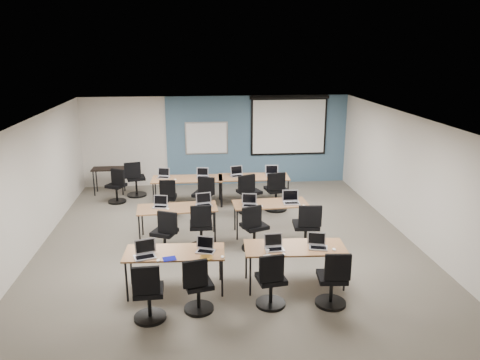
{
  "coord_description": "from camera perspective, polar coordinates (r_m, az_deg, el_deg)",
  "views": [
    {
      "loc": [
        -0.69,
        -9.45,
        4.11
      ],
      "look_at": [
        0.31,
        0.4,
        1.27
      ],
      "focal_mm": 35.0,
      "sensor_mm": 36.0,
      "label": 1
    }
  ],
  "objects": [
    {
      "name": "task_chair_8",
      "position": [
        11.84,
        -8.79,
        -2.48
      ],
      "size": [
        0.48,
        0.48,
        0.96
      ],
      "rotation": [
        0.0,
        0.0,
        -0.09
      ],
      "color": "black",
      "rests_on": "floor"
    },
    {
      "name": "snack_bowl",
      "position": [
        7.8,
        -4.13,
        -9.52
      ],
      "size": [
        0.22,
        0.22,
        0.05
      ],
      "primitive_type": "imported",
      "rotation": [
        0.0,
        0.0,
        0.03
      ],
      "color": "brown",
      "rests_on": "training_table_front_left"
    },
    {
      "name": "mouse_3",
      "position": [
        8.29,
        11.4,
        -8.3
      ],
      "size": [
        0.08,
        0.11,
        0.04
      ],
      "primitive_type": "ellipsoid",
      "rotation": [
        0.0,
        0.0,
        0.19
      ],
      "color": "white",
      "rests_on": "training_table_front_right"
    },
    {
      "name": "blue_mousepad",
      "position": [
        7.91,
        -8.59,
        -9.46
      ],
      "size": [
        0.25,
        0.22,
        0.01
      ],
      "primitive_type": "cube",
      "rotation": [
        0.0,
        0.0,
        0.21
      ],
      "color": "#070A76",
      "rests_on": "training_table_front_left"
    },
    {
      "name": "training_table_mid_left",
      "position": [
        10.31,
        -7.65,
        -3.57
      ],
      "size": [
        1.73,
        0.72,
        0.73
      ],
      "rotation": [
        0.0,
        0.0,
        0.06
      ],
      "color": "brown",
      "rests_on": "floor"
    },
    {
      "name": "laptop_4",
      "position": [
        10.37,
        -9.67,
        -2.91
      ],
      "size": [
        0.31,
        0.26,
        0.24
      ],
      "rotation": [
        0.0,
        0.0,
        -0.2
      ],
      "color": "#B5B6BE",
      "rests_on": "training_table_mid_left"
    },
    {
      "name": "task_chair_10",
      "position": [
        11.88,
        1.05,
        -2.02
      ],
      "size": [
        0.61,
        0.57,
        1.05
      ],
      "rotation": [
        0.0,
        0.0,
        0.41
      ],
      "color": "black",
      "rests_on": "floor"
    },
    {
      "name": "training_table_front_right",
      "position": [
        8.34,
        6.7,
        -8.37
      ],
      "size": [
        1.77,
        0.74,
        0.73
      ],
      "rotation": [
        0.0,
        0.0,
        -0.06
      ],
      "color": "#AA6E43",
      "rests_on": "floor"
    },
    {
      "name": "wall_right",
      "position": [
        10.9,
        19.93,
        0.35
      ],
      "size": [
        0.04,
        9.0,
        2.7
      ],
      "primitive_type": "cube",
      "color": "beige",
      "rests_on": "ground"
    },
    {
      "name": "spare_chair_a",
      "position": [
        13.52,
        -12.63,
        -0.22
      ],
      "size": [
        0.55,
        0.55,
        1.03
      ],
      "rotation": [
        0.0,
        0.0,
        0.22
      ],
      "color": "black",
      "rests_on": "floor"
    },
    {
      "name": "wall_left",
      "position": [
        10.39,
        -24.12,
        -0.85
      ],
      "size": [
        0.04,
        9.0,
        2.7
      ],
      "primitive_type": "cube",
      "color": "beige",
      "rests_on": "ground"
    },
    {
      "name": "laptop_5",
      "position": [
        10.36,
        -4.44,
        -2.73
      ],
      "size": [
        0.34,
        0.29,
        0.26
      ],
      "rotation": [
        0.0,
        0.0,
        0.22
      ],
      "color": "#BBBBC0",
      "rests_on": "training_table_mid_left"
    },
    {
      "name": "laptop_10",
      "position": [
        12.65,
        -0.39,
        0.79
      ],
      "size": [
        0.34,
        0.29,
        0.26
      ],
      "rotation": [
        0.0,
        0.0,
        0.3
      ],
      "color": "silver",
      "rests_on": "training_table_back_right"
    },
    {
      "name": "task_chair_2",
      "position": [
        7.76,
        3.8,
        -12.58
      ],
      "size": [
        0.49,
        0.49,
        0.98
      ],
      "rotation": [
        0.0,
        0.0,
        0.15
      ],
      "color": "black",
      "rests_on": "floor"
    },
    {
      "name": "laptop_11",
      "position": [
        12.73,
        3.96,
        0.87
      ],
      "size": [
        0.35,
        0.3,
        0.26
      ],
      "rotation": [
        0.0,
        0.0,
        -0.08
      ],
      "color": "#B7B7C4",
      "rests_on": "training_table_back_right"
    },
    {
      "name": "task_chair_0",
      "position": [
        7.52,
        -11.09,
        -13.83
      ],
      "size": [
        0.51,
        0.51,
        0.99
      ],
      "rotation": [
        0.0,
        0.0,
        0.03
      ],
      "color": "black",
      "rests_on": "floor"
    },
    {
      "name": "task_chair_4",
      "position": [
        9.63,
        -9.07,
        -6.84
      ],
      "size": [
        0.54,
        0.51,
        0.99
      ],
      "rotation": [
        0.0,
        0.0,
        -0.41
      ],
      "color": "black",
      "rests_on": "floor"
    },
    {
      "name": "task_chair_7",
      "position": [
        9.8,
        8.12,
        -6.18
      ],
      "size": [
        0.58,
        0.58,
        1.05
      ],
      "rotation": [
        0.0,
        0.0,
        -0.09
      ],
      "color": "black",
      "rests_on": "floor"
    },
    {
      "name": "wall_front",
      "position": [
        5.71,
        1.94,
        -12.93
      ],
      "size": [
        8.0,
        0.04,
        2.7
      ],
      "primitive_type": "cube",
      "color": "beige",
      "rests_on": "ground"
    },
    {
      "name": "coffee_cup",
      "position": [
        8.0,
        3.33,
        -8.73
      ],
      "size": [
        0.07,
        0.07,
        0.05
      ],
      "primitive_type": "imported",
      "rotation": [
        0.0,
        0.0,
        0.31
      ],
      "color": "white",
      "rests_on": "snack_plate"
    },
    {
      "name": "mouse_2",
      "position": [
        8.0,
        5.37,
        -8.97
      ],
      "size": [
        0.06,
        0.1,
        0.03
      ],
      "primitive_type": "ellipsoid",
      "rotation": [
        0.0,
        0.0,
        0.07
      ],
      "color": "white",
      "rests_on": "training_table_front_right"
    },
    {
      "name": "projector_screen",
      "position": [
        14.33,
        5.99,
        6.98
      ],
      "size": [
        2.4,
        0.1,
        1.82
      ],
      "color": "black",
      "rests_on": "wall_back"
    },
    {
      "name": "whiteboard",
      "position": [
        14.13,
        -4.1,
        5.11
      ],
      "size": [
        1.28,
        0.03,
        0.98
      ],
      "color": "#B2B3B4",
      "rests_on": "wall_back"
    },
    {
      "name": "task_chair_6",
      "position": [
        9.75,
        1.68,
        -6.25
      ],
      "size": [
        0.56,
        0.53,
        1.01
      ],
      "rotation": [
        0.0,
        0.0,
        0.39
      ],
      "color": "black",
      "rests_on": "floor"
    },
    {
      "name": "laptop_2",
      "position": [
        8.19,
        4.17,
        -7.97
      ],
      "size": [
        0.32,
        0.27,
        0.24
      ],
      "rotation": [
        0.0,
        0.0,
        0.06
      ],
      "color": "silver",
      "rests_on": "training_table_front_right"
    },
    {
      "name": "mouse_7",
      "position": [
        10.37,
        7.82,
        -3.12
      ],
      "size": [
        0.09,
        0.11,
        0.04
      ],
      "primitive_type": "ellipsoid",
      "rotation": [
        0.0,
        0.0,
        0.28
      ],
      "color": "white",
      "rests_on": "training_table_mid_right"
    },
    {
      "name": "training_table_back_right",
      "position": [
        12.62,
        1.67,
        0.25
      ],
      "size": [
        1.89,
        0.79,
        0.73
      ],
      "rotation": [
        0.0,
        0.0,
        -0.05
      ],
      "color": "#996229",
      "rests_on": "floor"
    },
    {
      "name": "mouse_0",
      "position": [
        7.87,
        -9.95,
        -9.62
      ],
      "size": [
        0.09,
        0.11,
        0.03
      ],
      "primitive_type": "ellipsoid",
      "rotation": [
        0.0,
        0.0,
        0.33
      ],
      "color": "white",
      "rests_on": "training_table_front_left"
    },
    {
      "name": "mouse_10",
      "position": [
        12.46,
        1.42,
        0.31
      ],
      "size": [
        0.09,
        0.12,
        0.04
      ],
      "primitive_type": "ellipsoid",
      "rotation": [
        0.0,
        0.0,
        -0.28
      ],
      "color": "white",
      "rests_on": "training_table_back_right"
    },
    {
      "name": "mouse_11",
      "position": [
        12.57,
        5.1,
        0.39
      ],
      "size": [
        0.07,
        0.1,
        0.03
      ],
      "primitive_type": "ellipsoid",
      "rotation": [
        0.0,
        0.0,
        0.09
      ],
      "color": "white",
      "rests_on": "training_table_back_right"
    },
    {
      "name": "task_chair_1",
      "position": [
        7.64,
        -5.18,
        -13.15
      ],
      "size": [
        0.48,
        0.48,
        0.97
      ],
      "rotation": [
        0.0,
        0.0,
        0.23
      ],
      "color": "black",
      "rests_on": "floor"
    },
    {
      "name": "ceiling",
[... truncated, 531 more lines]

